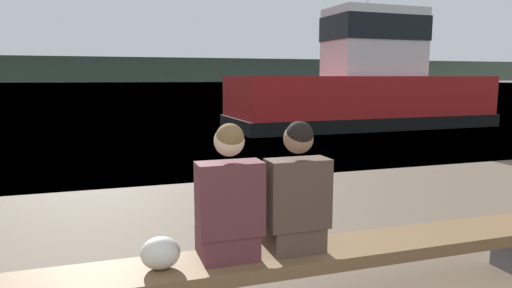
% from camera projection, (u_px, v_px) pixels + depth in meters
% --- Properties ---
extents(water_surface, '(240.00, 240.00, 0.00)m').
position_uv_depth(water_surface, '(107.00, 84.00, 120.10)').
color(water_surface, '#5684A3').
rests_on(water_surface, ground).
extents(far_shoreline, '(600.00, 12.00, 8.78)m').
position_uv_depth(far_shoreline, '(106.00, 70.00, 165.00)').
color(far_shoreline, '#384233').
rests_on(far_shoreline, ground).
extents(bench_main, '(6.27, 0.49, 0.46)m').
position_uv_depth(bench_main, '(201.00, 274.00, 3.17)').
color(bench_main, brown).
rests_on(bench_main, ground).
extents(person_left, '(0.45, 0.40, 0.97)m').
position_uv_depth(person_left, '(229.00, 203.00, 3.17)').
color(person_left, '#56282D').
rests_on(person_left, bench_main).
extents(person_right, '(0.45, 0.40, 0.97)m').
position_uv_depth(person_right, '(296.00, 196.00, 3.32)').
color(person_right, '#4C382D').
rests_on(person_right, bench_main).
extents(shopping_bag, '(0.26, 0.22, 0.22)m').
position_uv_depth(shopping_bag, '(160.00, 253.00, 3.05)').
color(shopping_bag, beige).
rests_on(shopping_bag, bench_main).
extents(tugboat_red, '(9.42, 3.55, 6.54)m').
position_uv_depth(tugboat_red, '(364.00, 90.00, 15.96)').
color(tugboat_red, '#A81919').
rests_on(tugboat_red, water_surface).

